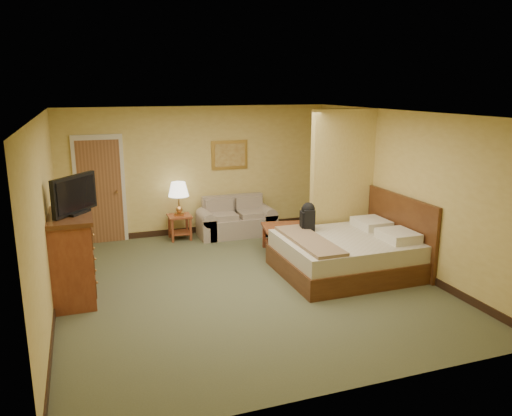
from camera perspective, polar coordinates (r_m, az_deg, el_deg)
name	(u,v)px	position (r m, az deg, el deg)	size (l,w,h in m)	color
floor	(245,283)	(7.82, -1.26, -8.62)	(6.00, 6.00, 0.00)	#4F5235
ceiling	(244,113)	(7.25, -1.37, 10.77)	(6.00, 6.00, 0.00)	white
back_wall	(199,171)	(10.27, -6.55, 4.24)	(5.50, 0.02, 2.60)	#D2B459
left_wall	(46,218)	(7.10, -22.92, -1.02)	(0.02, 6.00, 2.60)	#D2B459
right_wall	(401,190)	(8.67, 16.25, 2.03)	(0.02, 6.00, 2.60)	#D2B459
partition	(342,182)	(9.11, 9.80, 2.93)	(1.20, 0.15, 2.60)	#D2B459
door	(100,190)	(10.04, -17.37, 1.93)	(0.94, 0.16, 2.10)	beige
baseboard	(201,229)	(10.53, -6.36, -2.43)	(5.50, 0.02, 0.12)	black
loveseat	(236,223)	(10.25, -2.29, -1.67)	(1.56, 0.72, 0.79)	gray
side_table	(180,223)	(10.04, -8.72, -1.74)	(0.45, 0.45, 0.49)	maroon
table_lamp	(178,190)	(9.89, -8.86, 2.03)	(0.40, 0.40, 0.67)	#B47D42
coffee_table	(285,234)	(9.15, 3.28, -2.96)	(0.89, 0.89, 0.49)	maroon
wall_picture	(230,155)	(10.36, -3.03, 6.08)	(0.77, 0.04, 0.60)	#B78E3F
dresser	(72,257)	(7.54, -20.25, -5.24)	(0.62, 1.18, 1.26)	maroon
tv	(74,196)	(7.31, -20.03, 1.32)	(0.59, 0.74, 0.54)	black
bed	(352,253)	(8.33, 10.92, -5.03)	(2.22, 1.89, 1.22)	#482410
backpack	(308,215)	(8.48, 5.99, -0.86)	(0.24, 0.31, 0.48)	black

